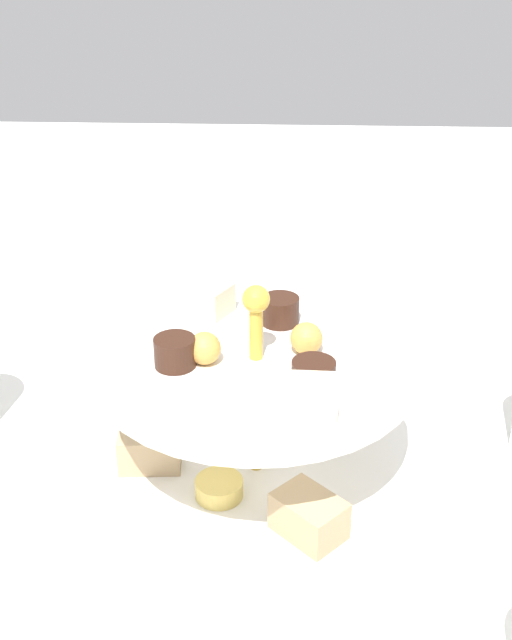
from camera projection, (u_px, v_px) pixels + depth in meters
name	position (u px, v px, depth m)	size (l,w,h in m)	color
ground_plane	(256.00, 477.00, 0.62)	(2.40, 2.40, 0.00)	white
tiered_serving_stand	(256.00, 425.00, 0.60)	(0.29, 0.29, 0.17)	white
butter_knife_left	(253.00, 300.00, 0.91)	(0.17, 0.01, 0.00)	silver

